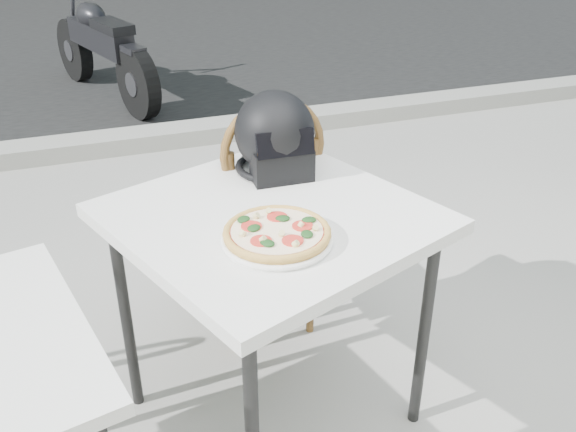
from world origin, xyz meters
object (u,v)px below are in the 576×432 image
object	(u,v)px
pizza	(277,232)
helmet	(275,137)
cafe_chair_main	(265,207)
plate	(277,239)
motorcycle	(102,50)
cafe_table_main	(271,233)

from	to	relation	value
pizza	helmet	distance (m)	0.49
pizza	helmet	size ratio (longest dim) A/B	1.26
cafe_chair_main	plate	bearing A→B (deg)	71.80
helmet	motorcycle	world-z (taller)	helmet
pizza	motorcycle	xyz separation A→B (m)	(-0.20, 4.12, -0.46)
plate	pizza	bearing A→B (deg)	60.08
plate	cafe_chair_main	bearing A→B (deg)	76.25
pizza	cafe_chair_main	distance (m)	0.71
helmet	cafe_table_main	bearing A→B (deg)	-109.32
cafe_table_main	cafe_chair_main	bearing A→B (deg)	75.59
pizza	cafe_chair_main	world-z (taller)	cafe_chair_main
cafe_table_main	pizza	distance (m)	0.21
pizza	cafe_chair_main	xyz separation A→B (m)	(0.16, 0.64, -0.27)
cafe_table_main	plate	size ratio (longest dim) A/B	3.40
cafe_table_main	pizza	bearing A→B (deg)	-102.00
cafe_table_main	helmet	size ratio (longest dim) A/B	3.84
cafe_table_main	pizza	size ratio (longest dim) A/B	3.06
pizza	helmet	world-z (taller)	helmet
plate	cafe_chair_main	distance (m)	0.70
cafe_chair_main	motorcycle	world-z (taller)	cafe_chair_main
helmet	pizza	bearing A→B (deg)	-106.00
plate	helmet	xyz separation A→B (m)	(0.15, 0.46, 0.12)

